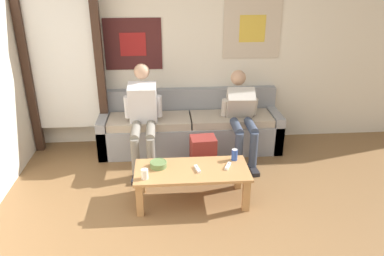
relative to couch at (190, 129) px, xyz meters
name	(u,v)px	position (x,y,z in m)	size (l,w,h in m)	color
wall_back	(169,51)	(-0.25, 0.33, 1.00)	(10.00, 0.07, 2.55)	silver
door_frame	(63,62)	(-1.59, 0.11, 0.92)	(1.00, 0.10, 2.15)	#382319
couch	(190,129)	(0.00, 0.00, 0.00)	(2.40, 0.65, 0.77)	gray
coffee_table	(192,175)	(-0.07, -1.27, 0.03)	(1.18, 0.53, 0.38)	#B27F4C
person_seated_adult	(143,113)	(-0.60, -0.35, 0.38)	(0.47, 0.90, 1.22)	gray
person_seated_teen	(241,113)	(0.63, -0.29, 0.32)	(0.47, 0.97, 1.07)	#384256
backpack	(203,156)	(0.11, -0.69, -0.06)	(0.31, 0.29, 0.46)	maroon
ceramic_bowl	(158,164)	(-0.42, -1.20, 0.14)	(0.18, 0.18, 0.06)	#607F47
pillar_candle	(145,174)	(-0.55, -1.42, 0.15)	(0.07, 0.07, 0.11)	silver
drink_can_blue	(235,155)	(0.40, -1.10, 0.16)	(0.07, 0.07, 0.12)	#28479E
game_controller_near_left	(197,169)	(-0.02, -1.29, 0.11)	(0.06, 0.15, 0.03)	white
game_controller_near_right	(228,166)	(0.30, -1.25, 0.11)	(0.09, 0.15, 0.03)	white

